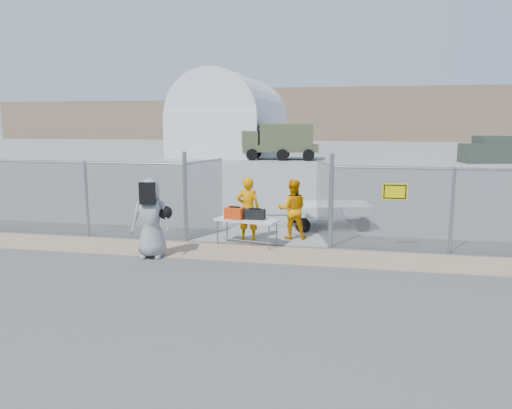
% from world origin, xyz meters
% --- Properties ---
extents(ground, '(160.00, 160.00, 0.00)m').
position_xyz_m(ground, '(0.00, 0.00, 0.00)').
color(ground, '#474646').
extents(tarmac_inside, '(160.00, 80.00, 0.01)m').
position_xyz_m(tarmac_inside, '(0.00, 42.00, 0.01)').
color(tarmac_inside, gray).
rests_on(tarmac_inside, ground).
extents(dirt_strip, '(44.00, 1.60, 0.01)m').
position_xyz_m(dirt_strip, '(0.00, 1.00, 0.01)').
color(dirt_strip, tan).
rests_on(dirt_strip, ground).
extents(distant_hills, '(140.00, 6.00, 9.00)m').
position_xyz_m(distant_hills, '(5.00, 78.00, 4.50)').
color(distant_hills, '#7F684F').
rests_on(distant_hills, ground).
extents(chain_link_fence, '(40.00, 0.20, 2.20)m').
position_xyz_m(chain_link_fence, '(0.00, 2.00, 1.10)').
color(chain_link_fence, gray).
rests_on(chain_link_fence, ground).
extents(quonset_hangar, '(9.00, 18.00, 8.00)m').
position_xyz_m(quonset_hangar, '(-10.00, 40.00, 4.00)').
color(quonset_hangar, white).
rests_on(quonset_hangar, ground).
extents(folding_table, '(1.79, 1.04, 0.72)m').
position_xyz_m(folding_table, '(-0.22, 1.87, 0.36)').
color(folding_table, silver).
rests_on(folding_table, ground).
extents(orange_bag, '(0.54, 0.41, 0.31)m').
position_xyz_m(orange_bag, '(-0.55, 1.83, 0.87)').
color(orange_bag, '#E13D0D').
rests_on(orange_bag, folding_table).
extents(black_duffel, '(0.54, 0.32, 0.26)m').
position_xyz_m(black_duffel, '(-0.01, 1.93, 0.84)').
color(black_duffel, black).
rests_on(black_duffel, folding_table).
extents(security_worker_left, '(0.65, 0.43, 1.78)m').
position_xyz_m(security_worker_left, '(-0.31, 2.45, 0.89)').
color(security_worker_left, orange).
rests_on(security_worker_left, ground).
extents(security_worker_right, '(0.93, 0.78, 1.70)m').
position_xyz_m(security_worker_right, '(0.88, 2.85, 0.85)').
color(security_worker_right, orange).
rests_on(security_worker_right, ground).
extents(visitor, '(1.03, 0.75, 1.96)m').
position_xyz_m(visitor, '(-2.25, 0.21, 0.98)').
color(visitor, gray).
rests_on(visitor, ground).
extents(utility_trailer, '(3.66, 2.51, 0.81)m').
position_xyz_m(utility_trailer, '(1.80, 4.63, 0.40)').
color(utility_trailer, silver).
rests_on(utility_trailer, ground).
extents(military_truck, '(6.66, 2.91, 3.09)m').
position_xyz_m(military_truck, '(-3.88, 32.16, 1.55)').
color(military_truck, '#454E30').
rests_on(military_truck, ground).
extents(parked_vehicle_near, '(5.07, 3.24, 2.12)m').
position_xyz_m(parked_vehicle_near, '(13.21, 32.17, 1.06)').
color(parked_vehicle_near, '#364034').
rests_on(parked_vehicle_near, ground).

